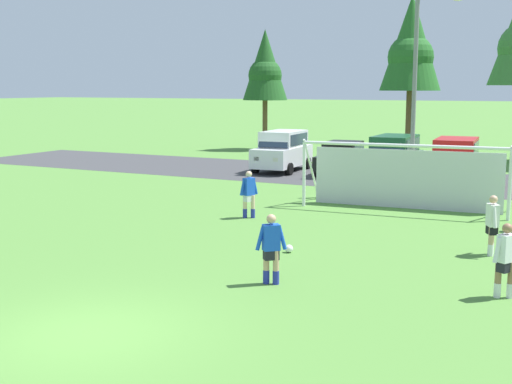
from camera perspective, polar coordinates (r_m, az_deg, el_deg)
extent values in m
plane|color=#518438|center=(25.76, 8.03, -1.16)|extent=(400.00, 400.00, 0.00)
cube|color=#3D3D3F|center=(33.63, 12.53, 1.10)|extent=(52.00, 8.40, 0.01)
sphere|color=white|center=(18.34, 2.85, -4.87)|extent=(0.22, 0.22, 0.22)
sphere|color=black|center=(18.34, 2.85, -4.86)|extent=(0.08, 0.08, 0.08)
sphere|color=red|center=(18.32, 3.02, -4.89)|extent=(0.07, 0.07, 0.07)
cylinder|color=white|center=(24.06, 20.93, 0.56)|extent=(0.12, 0.12, 2.44)
cylinder|color=white|center=(25.30, 4.14, 1.52)|extent=(0.12, 0.12, 2.44)
cylinder|color=white|center=(24.28, 12.42, 3.92)|extent=(7.31, 0.64, 0.12)
cylinder|color=white|center=(24.93, 21.01, 1.11)|extent=(0.22, 1.95, 2.46)
cylinder|color=white|center=(26.14, 4.77, 2.02)|extent=(0.22, 1.95, 2.46)
cube|color=silver|center=(25.41, 12.71, 1.08)|extent=(6.94, 0.53, 2.20)
cylinder|color=tan|center=(18.97, 19.49, -4.02)|extent=(0.14, 0.14, 0.80)
cylinder|color=tan|center=(19.18, 19.53, -3.88)|extent=(0.14, 0.14, 0.80)
cylinder|color=white|center=(19.02, 19.45, -4.73)|extent=(0.15, 0.15, 0.32)
cylinder|color=white|center=(19.23, 19.50, -4.58)|extent=(0.15, 0.15, 0.32)
cube|color=black|center=(19.01, 19.56, -3.01)|extent=(0.35, 0.40, 0.28)
cube|color=silver|center=(18.94, 19.62, -1.88)|extent=(0.39, 0.45, 0.60)
sphere|color=tan|center=(18.86, 19.69, -0.60)|extent=(0.22, 0.22, 0.22)
cylinder|color=silver|center=(18.70, 19.77, -2.09)|extent=(0.19, 0.24, 0.55)
cylinder|color=silver|center=(19.18, 19.47, -1.80)|extent=(0.19, 0.24, 0.55)
cylinder|color=beige|center=(23.06, -0.27, -1.25)|extent=(0.14, 0.14, 0.80)
cylinder|color=beige|center=(23.07, -0.95, -1.25)|extent=(0.14, 0.14, 0.80)
cylinder|color=#232D99|center=(23.10, -0.27, -1.84)|extent=(0.15, 0.15, 0.32)
cylinder|color=#232D99|center=(23.11, -0.95, -1.83)|extent=(0.15, 0.15, 0.32)
cube|color=silver|center=(23.01, -0.62, -0.46)|extent=(0.33, 0.40, 0.28)
cube|color=blue|center=(22.95, -0.62, 0.47)|extent=(0.37, 0.44, 0.60)
sphere|color=beige|center=(22.89, -0.62, 1.54)|extent=(0.22, 0.22, 0.22)
cylinder|color=blue|center=(23.08, -0.08, 0.47)|extent=(0.17, 0.25, 0.55)
cylinder|color=blue|center=(22.82, -1.16, 0.37)|extent=(0.17, 0.25, 0.55)
cylinder|color=#936B4C|center=(15.36, 20.03, -7.06)|extent=(0.14, 0.14, 0.80)
cylinder|color=#936B4C|center=(15.42, 20.99, -7.05)|extent=(0.14, 0.14, 0.80)
cylinder|color=white|center=(15.42, 19.98, -7.92)|extent=(0.15, 0.15, 0.32)
cylinder|color=white|center=(15.49, 20.94, -7.91)|extent=(0.15, 0.15, 0.32)
cube|color=black|center=(15.31, 20.58, -5.90)|extent=(0.36, 0.40, 0.28)
cube|color=white|center=(15.22, 20.66, -4.52)|extent=(0.40, 0.45, 0.60)
sphere|color=#936B4C|center=(15.13, 20.75, -2.93)|extent=(0.22, 0.22, 0.22)
cylinder|color=white|center=(15.04, 19.97, -4.71)|extent=(0.19, 0.24, 0.55)
cylinder|color=tan|center=(15.43, 0.88, -6.42)|extent=(0.14, 0.14, 0.80)
cylinder|color=tan|center=(15.39, 1.72, -6.47)|extent=(0.14, 0.14, 0.80)
cylinder|color=#232D99|center=(15.50, 0.88, -7.28)|extent=(0.15, 0.15, 0.32)
cylinder|color=#232D99|center=(15.46, 1.72, -7.33)|extent=(0.15, 0.15, 0.32)
cube|color=black|center=(15.33, 1.31, -5.29)|extent=(0.40, 0.39, 0.28)
cube|color=blue|center=(15.24, 1.31, -3.91)|extent=(0.44, 0.43, 0.60)
sphere|color=tan|center=(15.15, 1.32, -2.32)|extent=(0.22, 0.22, 0.22)
cylinder|color=blue|center=(15.21, 0.36, -4.01)|extent=(0.23, 0.22, 0.55)
cylinder|color=blue|center=(15.28, 2.25, -3.96)|extent=(0.23, 0.22, 0.55)
cube|color=silver|center=(35.89, 2.27, 3.11)|extent=(2.14, 4.69, 1.00)
cube|color=silver|center=(35.99, 2.39, 4.59)|extent=(1.90, 3.09, 0.84)
cube|color=#28384C|center=(34.68, 1.54, 4.40)|extent=(1.63, 0.46, 0.71)
cube|color=#28384C|center=(35.68, 3.72, 4.54)|extent=(0.17, 2.55, 0.59)
cube|color=white|center=(33.60, 1.70, 2.79)|extent=(0.28, 0.09, 0.20)
cube|color=white|center=(34.00, 0.06, 2.87)|extent=(0.28, 0.09, 0.20)
cube|color=#B21414|center=(37.81, 4.25, 3.46)|extent=(0.28, 0.09, 0.20)
cube|color=#B21414|center=(38.17, 2.77, 3.53)|extent=(0.28, 0.09, 0.20)
cylinder|color=black|center=(34.29, 2.87, 1.98)|extent=(0.27, 0.65, 0.64)
cylinder|color=black|center=(35.00, -0.04, 2.14)|extent=(0.27, 0.65, 0.64)
cylinder|color=black|center=(36.95, 4.44, 2.48)|extent=(0.27, 0.65, 0.64)
cylinder|color=black|center=(37.61, 1.70, 2.61)|extent=(0.27, 0.65, 0.64)
cube|color=black|center=(34.57, 7.38, 2.61)|extent=(1.99, 4.28, 0.76)
cube|color=black|center=(34.64, 7.47, 3.79)|extent=(1.75, 2.17, 0.64)
cube|color=#28384C|center=(33.72, 7.00, 3.62)|extent=(1.54, 0.38, 0.55)
cube|color=#28384C|center=(34.41, 8.81, 3.72)|extent=(0.12, 1.78, 0.45)
cube|color=white|center=(32.46, 7.18, 2.29)|extent=(0.28, 0.09, 0.20)
cube|color=white|center=(32.76, 5.52, 2.38)|extent=(0.28, 0.09, 0.20)
cube|color=#B21414|center=(36.40, 9.06, 2.97)|extent=(0.28, 0.09, 0.20)
cube|color=#B21414|center=(36.67, 7.56, 3.05)|extent=(0.28, 0.09, 0.20)
cylinder|color=black|center=(33.12, 8.22, 1.65)|extent=(0.27, 0.65, 0.64)
cylinder|color=black|center=(33.65, 5.26, 1.82)|extent=(0.27, 0.65, 0.64)
cylinder|color=black|center=(35.62, 9.36, 2.14)|extent=(0.27, 0.65, 0.64)
cylinder|color=black|center=(36.11, 6.59, 2.29)|extent=(0.27, 0.65, 0.64)
cube|color=#194C2D|center=(33.14, 11.68, 2.43)|extent=(1.93, 4.61, 1.00)
cube|color=#194C2D|center=(33.24, 11.82, 4.04)|extent=(1.77, 3.01, 0.84)
cube|color=#28384C|center=(31.87, 11.18, 3.82)|extent=(1.62, 0.39, 0.71)
cube|color=#28384C|center=(33.03, 13.31, 3.96)|extent=(0.06, 2.55, 0.59)
cube|color=white|center=(30.83, 11.57, 2.05)|extent=(0.28, 0.08, 0.20)
cube|color=white|center=(31.10, 9.70, 2.17)|extent=(0.28, 0.08, 0.20)
cube|color=#B21414|center=(35.20, 13.44, 2.83)|extent=(0.28, 0.08, 0.20)
cube|color=#B21414|center=(35.44, 11.79, 2.93)|extent=(0.28, 0.08, 0.20)
cylinder|color=black|center=(31.60, 12.67, 1.17)|extent=(0.24, 0.64, 0.64)
cylinder|color=black|center=(32.09, 9.37, 1.39)|extent=(0.24, 0.64, 0.64)
cylinder|color=black|center=(34.36, 13.79, 1.75)|extent=(0.24, 0.64, 0.64)
cylinder|color=black|center=(34.81, 10.74, 1.94)|extent=(0.24, 0.64, 0.64)
cube|color=red|center=(32.00, 16.67, 2.01)|extent=(2.20, 4.72, 1.00)
cube|color=red|center=(32.10, 16.79, 3.68)|extent=(1.94, 3.11, 0.84)
cube|color=#28384C|center=(30.70, 16.50, 3.43)|extent=(1.64, 0.48, 0.71)
cube|color=#28384C|center=(32.02, 18.36, 3.59)|extent=(0.21, 2.55, 0.59)
cube|color=white|center=(29.71, 17.21, 1.57)|extent=(0.28, 0.10, 0.20)
cube|color=white|center=(29.82, 15.21, 1.69)|extent=(0.28, 0.10, 0.20)
cube|color=#B21414|center=(34.18, 17.96, 2.46)|extent=(0.28, 0.10, 0.20)
cube|color=#B21414|center=(34.28, 16.22, 2.56)|extent=(0.28, 0.10, 0.20)
cylinder|color=black|center=(30.57, 18.11, 0.69)|extent=(0.28, 0.65, 0.64)
cylinder|color=black|center=(30.77, 14.59, 0.90)|extent=(0.28, 0.65, 0.64)
cylinder|color=black|center=(33.39, 18.52, 1.34)|extent=(0.28, 0.65, 0.64)
cylinder|color=black|center=(33.57, 15.29, 1.52)|extent=(0.28, 0.65, 0.64)
cylinder|color=brown|center=(48.31, 0.77, 5.77)|extent=(0.36, 0.36, 3.56)
cone|color=#1E511E|center=(48.26, 0.79, 10.85)|extent=(3.21, 3.21, 4.99)
sphere|color=#1E511E|center=(48.24, 0.78, 9.96)|extent=(2.41, 2.41, 2.41)
cylinder|color=brown|center=(44.07, 12.92, 5.70)|extent=(0.36, 0.36, 4.27)
cone|color=#236023|center=(44.09, 13.16, 12.35)|extent=(3.84, 3.84, 5.98)
sphere|color=#236023|center=(44.04, 13.12, 11.19)|extent=(2.88, 2.88, 2.88)
cylinder|color=slate|center=(28.59, 13.39, 7.89)|extent=(0.18, 0.18, 8.14)
cylinder|color=slate|center=(28.92, 13.11, 0.11)|extent=(0.32, 0.32, 0.30)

